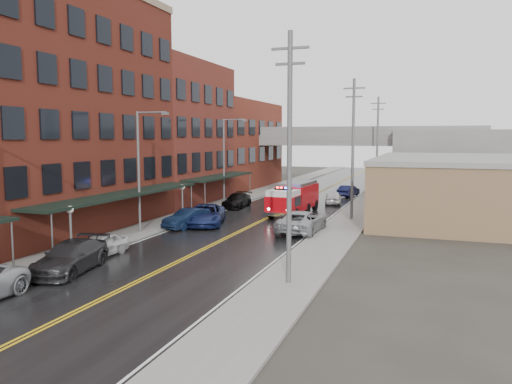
% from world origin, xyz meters
% --- Properties ---
extents(road, '(11.00, 160.00, 0.02)m').
position_xyz_m(road, '(0.00, 30.00, 0.01)').
color(road, black).
rests_on(road, ground).
extents(sidewalk_left, '(3.00, 160.00, 0.15)m').
position_xyz_m(sidewalk_left, '(-7.30, 30.00, 0.07)').
color(sidewalk_left, slate).
rests_on(sidewalk_left, ground).
extents(sidewalk_right, '(3.00, 160.00, 0.15)m').
position_xyz_m(sidewalk_right, '(7.30, 30.00, 0.07)').
color(sidewalk_right, slate).
rests_on(sidewalk_right, ground).
extents(curb_left, '(0.30, 160.00, 0.15)m').
position_xyz_m(curb_left, '(-5.65, 30.00, 0.07)').
color(curb_left, gray).
rests_on(curb_left, ground).
extents(curb_right, '(0.30, 160.00, 0.15)m').
position_xyz_m(curb_right, '(5.65, 30.00, 0.07)').
color(curb_right, gray).
rests_on(curb_right, ground).
extents(brick_building_b, '(9.00, 20.00, 18.00)m').
position_xyz_m(brick_building_b, '(-13.30, 23.00, 9.00)').
color(brick_building_b, '#541D16').
rests_on(brick_building_b, ground).
extents(brick_building_c, '(9.00, 15.00, 15.00)m').
position_xyz_m(brick_building_c, '(-13.30, 40.50, 7.50)').
color(brick_building_c, maroon).
rests_on(brick_building_c, ground).
extents(brick_building_far, '(9.00, 20.00, 12.00)m').
position_xyz_m(brick_building_far, '(-13.30, 58.00, 6.00)').
color(brick_building_far, maroon).
rests_on(brick_building_far, ground).
extents(tan_building, '(14.00, 22.00, 5.00)m').
position_xyz_m(tan_building, '(16.00, 40.00, 2.50)').
color(tan_building, brown).
rests_on(tan_building, ground).
extents(right_far_block, '(18.00, 30.00, 8.00)m').
position_xyz_m(right_far_block, '(18.00, 70.00, 4.00)').
color(right_far_block, slate).
rests_on(right_far_block, ground).
extents(awning_1, '(2.60, 18.00, 3.09)m').
position_xyz_m(awning_1, '(-7.49, 23.00, 2.99)').
color(awning_1, black).
rests_on(awning_1, ground).
extents(awning_2, '(2.60, 13.00, 3.09)m').
position_xyz_m(awning_2, '(-7.49, 40.50, 2.99)').
color(awning_2, black).
rests_on(awning_2, ground).
extents(globe_lamp_1, '(0.44, 0.44, 3.12)m').
position_xyz_m(globe_lamp_1, '(-6.40, 16.00, 2.31)').
color(globe_lamp_1, '#59595B').
rests_on(globe_lamp_1, ground).
extents(globe_lamp_2, '(0.44, 0.44, 3.12)m').
position_xyz_m(globe_lamp_2, '(-6.40, 30.00, 2.31)').
color(globe_lamp_2, '#59595B').
rests_on(globe_lamp_2, ground).
extents(street_lamp_1, '(2.64, 0.22, 9.00)m').
position_xyz_m(street_lamp_1, '(-6.55, 24.00, 5.19)').
color(street_lamp_1, '#59595B').
rests_on(street_lamp_1, ground).
extents(street_lamp_2, '(2.64, 0.22, 9.00)m').
position_xyz_m(street_lamp_2, '(-6.55, 40.00, 5.19)').
color(street_lamp_2, '#59595B').
rests_on(street_lamp_2, ground).
extents(utility_pole_0, '(1.80, 0.24, 12.00)m').
position_xyz_m(utility_pole_0, '(7.20, 15.00, 6.31)').
color(utility_pole_0, '#59595B').
rests_on(utility_pole_0, ground).
extents(utility_pole_1, '(1.80, 0.24, 12.00)m').
position_xyz_m(utility_pole_1, '(7.20, 35.00, 6.31)').
color(utility_pole_1, '#59595B').
rests_on(utility_pole_1, ground).
extents(utility_pole_2, '(1.80, 0.24, 12.00)m').
position_xyz_m(utility_pole_2, '(7.20, 55.00, 6.31)').
color(utility_pole_2, '#59595B').
rests_on(utility_pole_2, ground).
extents(overpass, '(40.00, 10.00, 7.50)m').
position_xyz_m(overpass, '(0.00, 62.00, 5.99)').
color(overpass, slate).
rests_on(overpass, ground).
extents(fire_truck, '(3.67, 8.20, 2.93)m').
position_xyz_m(fire_truck, '(1.57, 36.68, 1.59)').
color(fire_truck, '#B60810').
rests_on(fire_truck, ground).
extents(parked_car_left_3, '(3.22, 5.87, 1.61)m').
position_xyz_m(parked_car_left_3, '(-4.37, 13.49, 0.81)').
color(parked_car_left_3, '#242326').
rests_on(parked_car_left_3, ground).
extents(parked_car_left_4, '(1.84, 4.13, 1.38)m').
position_xyz_m(parked_car_left_4, '(-5.00, 16.80, 0.69)').
color(parked_car_left_4, silver).
rests_on(parked_car_left_4, ground).
extents(parked_car_left_5, '(2.85, 4.84, 1.51)m').
position_xyz_m(parked_car_left_5, '(-4.39, 27.20, 0.75)').
color(parked_car_left_5, black).
rests_on(parked_car_left_5, ground).
extents(parked_car_left_6, '(4.46, 6.54, 1.66)m').
position_xyz_m(parked_car_left_6, '(-3.67, 28.80, 0.83)').
color(parked_car_left_6, navy).
rests_on(parked_car_left_6, ground).
extents(parked_car_left_7, '(2.25, 5.03, 1.43)m').
position_xyz_m(parked_car_left_7, '(-5.00, 39.12, 0.72)').
color(parked_car_left_7, black).
rests_on(parked_car_left_7, ground).
extents(parked_car_right_0, '(2.90, 6.08, 1.68)m').
position_xyz_m(parked_car_right_0, '(4.53, 28.20, 0.84)').
color(parked_car_right_0, '#94979B').
rests_on(parked_car_right_0, ground).
extents(parked_car_right_1, '(2.89, 5.20, 1.42)m').
position_xyz_m(parked_car_right_1, '(3.84, 29.80, 0.71)').
color(parked_car_right_1, '#2A2A2D').
rests_on(parked_car_right_1, ground).
extents(parked_car_right_2, '(2.35, 4.38, 1.42)m').
position_xyz_m(parked_car_right_2, '(3.76, 44.94, 0.71)').
color(parked_car_right_2, silver).
rests_on(parked_car_right_2, ground).
extents(parked_car_right_3, '(2.25, 4.38, 1.37)m').
position_xyz_m(parked_car_right_3, '(4.23, 52.20, 0.69)').
color(parked_car_right_3, black).
rests_on(parked_car_right_3, ground).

